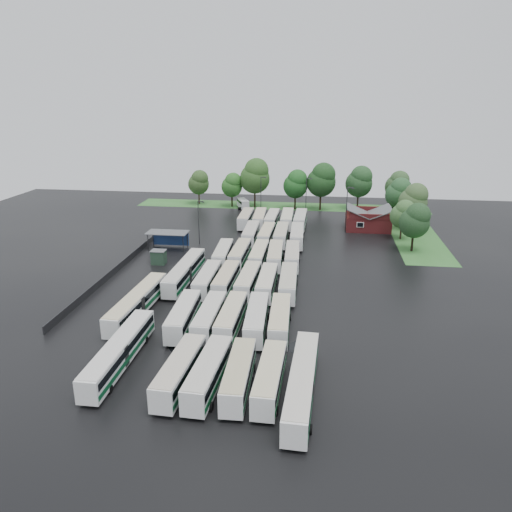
# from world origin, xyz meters

# --- Properties ---
(ground) EXTENTS (160.00, 160.00, 0.00)m
(ground) POSITION_xyz_m (0.00, 0.00, 0.00)
(ground) COLOR black
(ground) RESTS_ON ground
(brick_building) EXTENTS (10.07, 8.60, 5.39)m
(brick_building) POSITION_xyz_m (24.00, 42.77, 1.87)
(brick_building) COLOR maroon
(brick_building) RESTS_ON ground
(wash_shed) EXTENTS (8.20, 4.20, 3.58)m
(wash_shed) POSITION_xyz_m (-17.20, 22.02, 2.99)
(wash_shed) COLOR #2D2D30
(wash_shed) RESTS_ON ground
(utility_hut) EXTENTS (2.70, 2.20, 2.62)m
(utility_hut) POSITION_xyz_m (-16.20, 12.60, 1.32)
(utility_hut) COLOR #203827
(utility_hut) RESTS_ON ground
(grass_strip_north) EXTENTS (80.00, 10.00, 0.01)m
(grass_strip_north) POSITION_xyz_m (2.00, 64.80, 0.01)
(grass_strip_north) COLOR #306B2A
(grass_strip_north) RESTS_ON ground
(grass_strip_east) EXTENTS (10.00, 50.00, 0.01)m
(grass_strip_east) POSITION_xyz_m (34.00, 42.80, 0.01)
(grass_strip_east) COLOR #306B2A
(grass_strip_east) RESTS_ON ground
(west_fence) EXTENTS (0.10, 50.00, 1.20)m
(west_fence) POSITION_xyz_m (-22.20, 8.00, 0.60)
(west_fence) COLOR #2D2D30
(west_fence) RESTS_ON ground
(bus_r0c1) EXTENTS (3.12, 12.06, 3.33)m
(bus_r0c1) POSITION_xyz_m (-1.18, -26.10, 1.83)
(bus_r0c1) COLOR silver
(bus_r0c1) RESTS_ON ground
(bus_r0c2) EXTENTS (3.12, 12.15, 3.35)m
(bus_r0c2) POSITION_xyz_m (1.95, -26.11, 1.84)
(bus_r0c2) COLOR silver
(bus_r0c2) RESTS_ON ground
(bus_r0c3) EXTENTS (2.79, 11.73, 3.25)m
(bus_r0c3) POSITION_xyz_m (5.21, -26.01, 1.79)
(bus_r0c3) COLOR silver
(bus_r0c3) RESTS_ON ground
(bus_r0c4) EXTENTS (2.72, 11.67, 3.23)m
(bus_r0c4) POSITION_xyz_m (8.52, -26.06, 1.78)
(bus_r0c4) COLOR silver
(bus_r0c4) RESTS_ON ground
(bus_r1c0) EXTENTS (3.05, 12.03, 3.32)m
(bus_r1c0) POSITION_xyz_m (-4.52, -12.58, 1.83)
(bus_r1c0) COLOR silver
(bus_r1c0) RESTS_ON ground
(bus_r1c1) EXTENTS (2.52, 11.75, 3.27)m
(bus_r1c1) POSITION_xyz_m (-1.00, -12.46, 1.80)
(bus_r1c1) COLOR silver
(bus_r1c1) RESTS_ON ground
(bus_r1c2) EXTENTS (2.63, 11.86, 3.29)m
(bus_r1c2) POSITION_xyz_m (1.91, -12.25, 1.81)
(bus_r1c2) COLOR silver
(bus_r1c2) RESTS_ON ground
(bus_r1c3) EXTENTS (3.13, 12.08, 3.33)m
(bus_r1c3) POSITION_xyz_m (5.30, -12.26, 1.83)
(bus_r1c3) COLOR silver
(bus_r1c3) RESTS_ON ground
(bus_r1c4) EXTENTS (2.95, 11.88, 3.28)m
(bus_r1c4) POSITION_xyz_m (8.36, -12.09, 1.81)
(bus_r1c4) COLOR silver
(bus_r1c4) RESTS_ON ground
(bus_r2c0) EXTENTS (2.54, 11.65, 3.24)m
(bus_r2c0) POSITION_xyz_m (-4.42, 1.24, 1.78)
(bus_r2c0) COLOR silver
(bus_r2c0) RESTS_ON ground
(bus_r2c1) EXTENTS (2.60, 11.61, 3.22)m
(bus_r2c1) POSITION_xyz_m (-1.40, 1.52, 1.77)
(bus_r2c1) COLOR silver
(bus_r2c1) RESTS_ON ground
(bus_r2c2) EXTENTS (2.79, 11.80, 3.27)m
(bus_r2c2) POSITION_xyz_m (2.13, 1.47, 1.80)
(bus_r2c2) COLOR silver
(bus_r2c2) RESTS_ON ground
(bus_r2c3) EXTENTS (2.53, 11.62, 3.23)m
(bus_r2c3) POSITION_xyz_m (5.18, 1.07, 1.78)
(bus_r2c3) COLOR silver
(bus_r2c3) RESTS_ON ground
(bus_r2c4) EXTENTS (2.92, 12.04, 3.33)m
(bus_r2c4) POSITION_xyz_m (8.53, 1.28, 1.83)
(bus_r2c4) COLOR silver
(bus_r2c4) RESTS_ON ground
(bus_r3c0) EXTENTS (3.03, 11.68, 3.22)m
(bus_r3c0) POSITION_xyz_m (-4.50, 14.45, 1.77)
(bus_r3c0) COLOR silver
(bus_r3c0) RESTS_ON ground
(bus_r3c1) EXTENTS (2.62, 11.76, 3.27)m
(bus_r3c1) POSITION_xyz_m (-1.38, 14.95, 1.80)
(bus_r3c1) COLOR silver
(bus_r3c1) RESTS_ON ground
(bus_r3c2) EXTENTS (2.50, 11.66, 3.24)m
(bus_r3c2) POSITION_xyz_m (2.20, 14.64, 1.78)
(bus_r3c2) COLOR silver
(bus_r3c2) RESTS_ON ground
(bus_r3c3) EXTENTS (3.08, 11.94, 3.29)m
(bus_r3c3) POSITION_xyz_m (5.20, 14.60, 1.81)
(bus_r3c3) COLOR silver
(bus_r3c3) RESTS_ON ground
(bus_r3c4) EXTENTS (2.94, 11.75, 3.25)m
(bus_r3c4) POSITION_xyz_m (8.30, 14.82, 1.79)
(bus_r3c4) COLOR silver
(bus_r3c4) RESTS_ON ground
(bus_r4c1) EXTENTS (2.85, 12.11, 3.35)m
(bus_r4c1) POSITION_xyz_m (-1.29, 28.59, 1.84)
(bus_r4c1) COLOR silver
(bus_r4c1) RESTS_ON ground
(bus_r4c2) EXTENTS (2.64, 11.66, 3.24)m
(bus_r4c2) POSITION_xyz_m (2.05, 28.33, 1.78)
(bus_r4c2) COLOR silver
(bus_r4c2) RESTS_ON ground
(bus_r4c3) EXTENTS (2.68, 11.98, 3.33)m
(bus_r4c3) POSITION_xyz_m (5.12, 28.53, 1.83)
(bus_r4c3) COLOR silver
(bus_r4c3) RESTS_ON ground
(bus_r4c4) EXTENTS (2.97, 12.23, 3.38)m
(bus_r4c4) POSITION_xyz_m (8.42, 28.25, 1.86)
(bus_r4c4) COLOR silver
(bus_r4c4) RESTS_ON ground
(bus_r5c0) EXTENTS (2.72, 11.90, 3.30)m
(bus_r5c0) POSITION_xyz_m (-4.40, 41.79, 1.82)
(bus_r5c0) COLOR silver
(bus_r5c0) RESTS_ON ground
(bus_r5c1) EXTENTS (3.07, 12.00, 3.31)m
(bus_r5c1) POSITION_xyz_m (-1.15, 42.14, 1.82)
(bus_r5c1) COLOR silver
(bus_r5c1) RESTS_ON ground
(bus_r5c2) EXTENTS (2.69, 11.74, 3.26)m
(bus_r5c2) POSITION_xyz_m (1.83, 41.87, 1.79)
(bus_r5c2) COLOR silver
(bus_r5c2) RESTS_ON ground
(bus_r5c3) EXTENTS (2.87, 12.22, 3.39)m
(bus_r5c3) POSITION_xyz_m (5.36, 42.31, 1.86)
(bus_r5c3) COLOR silver
(bus_r5c3) RESTS_ON ground
(bus_r5c4) EXTENTS (2.77, 12.19, 3.38)m
(bus_r5c4) POSITION_xyz_m (8.44, 41.93, 1.86)
(bus_r5c4) COLOR silver
(bus_r5c4) RESTS_ON ground
(artic_bus_west_a) EXTENTS (2.47, 17.37, 3.22)m
(artic_bus_west_a) POSITION_xyz_m (-9.26, -22.86, 1.79)
(artic_bus_west_a) COLOR silver
(artic_bus_west_a) RESTS_ON ground
(artic_bus_west_b) EXTENTS (2.78, 17.69, 3.28)m
(artic_bus_west_b) POSITION_xyz_m (-8.96, 4.28, 1.82)
(artic_bus_west_b) COLOR silver
(artic_bus_west_b) RESTS_ON ground
(artic_bus_west_c) EXTENTS (3.22, 17.74, 3.28)m
(artic_bus_west_c) POSITION_xyz_m (-12.21, -9.15, 1.82)
(artic_bus_west_c) COLOR silver
(artic_bus_west_c) RESTS_ON ground
(artic_bus_east) EXTENTS (3.14, 17.63, 3.26)m
(artic_bus_east) POSITION_xyz_m (11.91, -26.55, 1.81)
(artic_bus_east) COLOR silver
(artic_bus_east) RESTS_ON ground
(minibus) EXTENTS (4.14, 5.97, 2.45)m
(minibus) POSITION_xyz_m (-8.06, 60.60, 1.36)
(minibus) COLOR silver
(minibus) RESTS_ON ground
(tree_north_0) EXTENTS (5.85, 5.85, 9.70)m
(tree_north_0) POSITION_xyz_m (-21.07, 64.25, 6.24)
(tree_north_0) COLOR #3C2920
(tree_north_0) RESTS_ON ground
(tree_north_1) EXTENTS (5.72, 5.72, 9.47)m
(tree_north_1) POSITION_xyz_m (-11.23, 62.19, 6.09)
(tree_north_1) COLOR black
(tree_north_1) RESTS_ON ground
(tree_north_2) EXTENTS (8.16, 8.16, 13.51)m
(tree_north_2) POSITION_xyz_m (-4.84, 62.23, 8.69)
(tree_north_2) COLOR black
(tree_north_2) RESTS_ON ground
(tree_north_3) EXTENTS (6.55, 6.55, 10.85)m
(tree_north_3) POSITION_xyz_m (6.28, 61.09, 6.98)
(tree_north_3) COLOR black
(tree_north_3) RESTS_ON ground
(tree_north_4) EXTENTS (7.70, 7.70, 12.76)m
(tree_north_4) POSITION_xyz_m (13.07, 61.18, 8.21)
(tree_north_4) COLOR #35281A
(tree_north_4) RESTS_ON ground
(tree_north_5) EXTENTS (7.15, 7.15, 11.84)m
(tree_north_5) POSITION_xyz_m (23.07, 63.31, 7.62)
(tree_north_5) COLOR black
(tree_north_5) RESTS_ON ground
(tree_north_6) EXTENTS (6.39, 6.39, 10.58)m
(tree_north_6) POSITION_xyz_m (33.17, 64.26, 6.81)
(tree_north_6) COLOR black
(tree_north_6) RESTS_ON ground
(tree_east_0) EXTENTS (5.97, 5.97, 9.88)m
(tree_east_0) POSITION_xyz_m (31.61, 26.69, 6.36)
(tree_east_0) COLOR black
(tree_east_0) RESTS_ON ground
(tree_east_1) EXTENTS (5.26, 5.26, 8.71)m
(tree_east_1) POSITION_xyz_m (30.54, 35.15, 5.61)
(tree_east_1) COLOR black
(tree_east_1) RESTS_ON ground
(tree_east_2) EXTENTS (6.55, 6.55, 10.85)m
(tree_east_2) POSITION_xyz_m (34.05, 43.93, 6.98)
(tree_east_2) COLOR #312017
(tree_east_2) RESTS_ON ground
(tree_east_3) EXTENTS (6.35, 6.35, 10.52)m
(tree_east_3) POSITION_xyz_m (32.00, 53.14, 6.77)
(tree_east_3) COLOR #32231A
(tree_east_3) RESTS_ON ground
(tree_east_4) EXTENTS (4.53, 4.50, 7.46)m
(tree_east_4) POSITION_xyz_m (33.29, 61.04, 4.79)
(tree_east_4) COLOR black
(tree_east_4) RESTS_ON ground
(lamp_post_ne) EXTENTS (1.58, 0.31, 10.24)m
(lamp_post_ne) POSITION_xyz_m (18.94, 39.63, 5.94)
(lamp_post_ne) COLOR #2D2D30
(lamp_post_ne) RESTS_ON ground
(lamp_post_nw) EXTENTS (1.41, 0.28, 9.18)m
(lamp_post_nw) POSITION_xyz_m (-11.68, 25.92, 5.33)
(lamp_post_nw) COLOR #2D2D30
(lamp_post_nw) RESTS_ON ground
(lamp_post_back_w) EXTENTS (1.48, 0.29, 9.62)m
(lamp_post_back_w) POSITION_xyz_m (-2.31, 55.09, 5.59)
(lamp_post_back_w) COLOR #2D2D30
(lamp_post_back_w) RESTS_ON ground
(lamp_post_back_e) EXTENTS (1.49, 0.29, 9.67)m
(lamp_post_back_e) POSITION_xyz_m (9.37, 54.62, 5.62)
(lamp_post_back_e) COLOR #2D2D30
(lamp_post_back_e) RESTS_ON ground
(puddle_0) EXTENTS (4.45, 4.45, 0.01)m
(puddle_0) POSITION_xyz_m (-2.92, -17.32, 0.00)
(puddle_0) COLOR black
(puddle_0) RESTS_ON ground
(puddle_1) EXTENTS (3.29, 3.29, 0.01)m
(puddle_1) POSITION_xyz_m (6.80, -24.92, 0.00)
(puddle_1) COLOR black
(puddle_1) RESTS_ON ground
(puddle_2) EXTENTS (7.42, 7.42, 0.01)m
(puddle_2) POSITION_xyz_m (-10.22, 4.96, 0.00)
(puddle_2) COLOR black
(puddle_2) RESTS_ON ground
(puddle_3) EXTENTS (5.03, 5.03, 0.01)m
(puddle_3) POSITION_xyz_m (5.41, -1.70, 0.00)
(puddle_3) COLOR black
(puddle_3) RESTS_ON ground
(puddle_4) EXTENTS (3.80, 3.80, 0.01)m
(puddle_4) POSITION_xyz_m (11.56, -15.95, 0.00)
(puddle_4) COLOR black
(puddle_4) RESTS_ON ground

